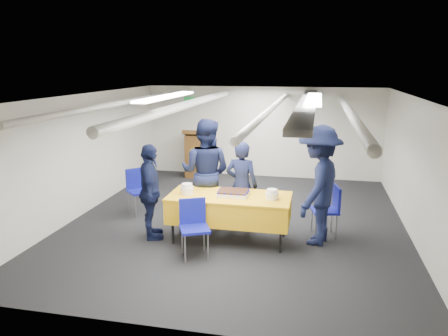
# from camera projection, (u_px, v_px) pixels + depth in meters

# --- Properties ---
(ground) EXTENTS (7.00, 7.00, 0.00)m
(ground) POSITION_uv_depth(u_px,v_px,m) (237.00, 221.00, 8.11)
(ground) COLOR black
(ground) RESTS_ON ground
(room_shell) EXTENTS (6.00, 7.00, 2.30)m
(room_shell) POSITION_uv_depth(u_px,v_px,m) (246.00, 121.00, 8.06)
(room_shell) COLOR silver
(room_shell) RESTS_ON ground
(serving_table) EXTENTS (1.97, 0.91, 0.77)m
(serving_table) POSITION_uv_depth(u_px,v_px,m) (230.00, 208.00, 7.10)
(serving_table) COLOR black
(serving_table) RESTS_ON ground
(sheet_cake) EXTENTS (0.50, 0.39, 0.09)m
(sheet_cake) POSITION_uv_depth(u_px,v_px,m) (233.00, 193.00, 7.05)
(sheet_cake) COLOR white
(sheet_cake) RESTS_ON serving_table
(plate_stack_left) EXTENTS (0.21, 0.21, 0.17)m
(plate_stack_left) POSITION_uv_depth(u_px,v_px,m) (187.00, 189.00, 7.13)
(plate_stack_left) COLOR white
(plate_stack_left) RESTS_ON serving_table
(plate_stack_right) EXTENTS (0.20, 0.20, 0.16)m
(plate_stack_right) POSITION_uv_depth(u_px,v_px,m) (272.00, 195.00, 6.85)
(plate_stack_right) COLOR white
(plate_stack_right) RESTS_ON serving_table
(podium) EXTENTS (0.62, 0.53, 1.25)m
(podium) POSITION_uv_depth(u_px,v_px,m) (197.00, 153.00, 11.19)
(podium) COLOR brown
(podium) RESTS_ON ground
(chair_near) EXTENTS (0.56, 0.56, 0.87)m
(chair_near) POSITION_uv_depth(u_px,v_px,m) (194.00, 222.00, 6.55)
(chair_near) COLOR gray
(chair_near) RESTS_ON ground
(chair_right) EXTENTS (0.50, 0.50, 0.87)m
(chair_right) POSITION_uv_depth(u_px,v_px,m) (330.00, 206.00, 7.29)
(chair_right) COLOR gray
(chair_right) RESTS_ON ground
(chair_left) EXTENTS (0.59, 0.59, 0.87)m
(chair_left) POSITION_uv_depth(u_px,v_px,m) (138.00, 186.00, 8.47)
(chair_left) COLOR gray
(chair_left) RESTS_ON ground
(sailor_a) EXTENTS (0.61, 0.44, 1.57)m
(sailor_a) POSITION_uv_depth(u_px,v_px,m) (242.00, 186.00, 7.57)
(sailor_a) COLOR black
(sailor_a) RESTS_ON ground
(sailor_b) EXTENTS (1.00, 0.81, 1.92)m
(sailor_b) POSITION_uv_depth(u_px,v_px,m) (206.00, 172.00, 7.78)
(sailor_b) COLOR black
(sailor_b) RESTS_ON ground
(sailor_c) EXTENTS (0.71, 1.01, 1.59)m
(sailor_c) POSITION_uv_depth(u_px,v_px,m) (150.00, 192.00, 7.14)
(sailor_c) COLOR black
(sailor_c) RESTS_ON ground
(sailor_d) EXTENTS (1.04, 1.40, 1.92)m
(sailor_d) POSITION_uv_depth(u_px,v_px,m) (318.00, 185.00, 6.93)
(sailor_d) COLOR black
(sailor_d) RESTS_ON ground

